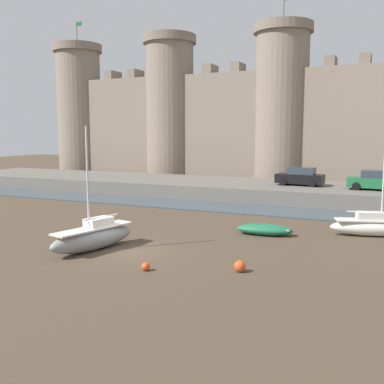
{
  "coord_description": "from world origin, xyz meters",
  "views": [
    {
      "loc": [
        12.02,
        -18.66,
        5.87
      ],
      "look_at": [
        1.34,
        4.84,
        2.5
      ],
      "focal_mm": 42.0,
      "sensor_mm": 36.0,
      "label": 1
    }
  ],
  "objects_px": {
    "sailboat_midflat_right": "(376,226)",
    "car_quay_west": "(375,181)",
    "rowboat_midflat_centre": "(265,229)",
    "mooring_buoy_near_shore": "(146,267)",
    "sailboat_foreground_centre": "(94,237)",
    "mooring_buoy_near_channel": "(240,266)",
    "car_quay_centre_west": "(300,177)"
  },
  "relations": [
    {
      "from": "mooring_buoy_near_shore",
      "to": "car_quay_centre_west",
      "type": "xyz_separation_m",
      "value": [
        1.92,
        23.83,
        1.89
      ]
    },
    {
      "from": "sailboat_foreground_centre",
      "to": "car_quay_centre_west",
      "type": "relative_size",
      "value": 1.49
    },
    {
      "from": "sailboat_midflat_right",
      "to": "car_quay_west",
      "type": "xyz_separation_m",
      "value": [
        -0.61,
        11.78,
        1.49
      ]
    },
    {
      "from": "mooring_buoy_near_channel",
      "to": "car_quay_centre_west",
      "type": "relative_size",
      "value": 0.12
    },
    {
      "from": "sailboat_foreground_centre",
      "to": "rowboat_midflat_centre",
      "type": "distance_m",
      "value": 9.83
    },
    {
      "from": "car_quay_west",
      "to": "mooring_buoy_near_channel",
      "type": "bearing_deg",
      "value": -101.47
    },
    {
      "from": "sailboat_foreground_centre",
      "to": "mooring_buoy_near_channel",
      "type": "xyz_separation_m",
      "value": [
        7.94,
        -0.46,
        -0.42
      ]
    },
    {
      "from": "sailboat_midflat_right",
      "to": "rowboat_midflat_centre",
      "type": "relative_size",
      "value": 1.95
    },
    {
      "from": "sailboat_foreground_centre",
      "to": "mooring_buoy_near_shore",
      "type": "relative_size",
      "value": 16.97
    },
    {
      "from": "car_quay_centre_west",
      "to": "mooring_buoy_near_shore",
      "type": "bearing_deg",
      "value": -94.61
    },
    {
      "from": "rowboat_midflat_centre",
      "to": "mooring_buoy_near_channel",
      "type": "relative_size",
      "value": 6.78
    },
    {
      "from": "mooring_buoy_near_shore",
      "to": "car_quay_centre_west",
      "type": "distance_m",
      "value": 23.98
    },
    {
      "from": "sailboat_foreground_centre",
      "to": "car_quay_west",
      "type": "bearing_deg",
      "value": 59.69
    },
    {
      "from": "car_quay_west",
      "to": "car_quay_centre_west",
      "type": "height_order",
      "value": "same"
    },
    {
      "from": "sailboat_midflat_right",
      "to": "mooring_buoy_near_channel",
      "type": "distance_m",
      "value": 10.91
    },
    {
      "from": "mooring_buoy_near_shore",
      "to": "car_quay_west",
      "type": "relative_size",
      "value": 0.09
    },
    {
      "from": "rowboat_midflat_centre",
      "to": "mooring_buoy_near_shore",
      "type": "relative_size",
      "value": 9.26
    },
    {
      "from": "sailboat_midflat_right",
      "to": "sailboat_foreground_centre",
      "type": "bearing_deg",
      "value": -144.38
    },
    {
      "from": "rowboat_midflat_centre",
      "to": "mooring_buoy_near_channel",
      "type": "xyz_separation_m",
      "value": [
        0.92,
        -7.33,
        -0.09
      ]
    },
    {
      "from": "sailboat_foreground_centre",
      "to": "mooring_buoy_near_shore",
      "type": "height_order",
      "value": "sailboat_foreground_centre"
    },
    {
      "from": "car_quay_centre_west",
      "to": "car_quay_west",
      "type": "bearing_deg",
      "value": -7.52
    },
    {
      "from": "rowboat_midflat_centre",
      "to": "sailboat_midflat_right",
      "type": "bearing_deg",
      "value": 22.0
    },
    {
      "from": "sailboat_midflat_right",
      "to": "rowboat_midflat_centre",
      "type": "bearing_deg",
      "value": -158.0
    },
    {
      "from": "mooring_buoy_near_shore",
      "to": "car_quay_centre_west",
      "type": "height_order",
      "value": "car_quay_centre_west"
    },
    {
      "from": "sailboat_midflat_right",
      "to": "mooring_buoy_near_channel",
      "type": "relative_size",
      "value": 13.23
    },
    {
      "from": "sailboat_foreground_centre",
      "to": "sailboat_midflat_right",
      "type": "distance_m",
      "value": 15.89
    },
    {
      "from": "mooring_buoy_near_channel",
      "to": "sailboat_foreground_centre",
      "type": "bearing_deg",
      "value": 176.7
    },
    {
      "from": "rowboat_midflat_centre",
      "to": "car_quay_west",
      "type": "xyz_separation_m",
      "value": [
        5.28,
        14.16,
        1.74
      ]
    },
    {
      "from": "rowboat_midflat_centre",
      "to": "car_quay_centre_west",
      "type": "xyz_separation_m",
      "value": [
        -0.91,
        14.98,
        1.74
      ]
    },
    {
      "from": "sailboat_midflat_right",
      "to": "car_quay_centre_west",
      "type": "bearing_deg",
      "value": 118.36
    },
    {
      "from": "rowboat_midflat_centre",
      "to": "mooring_buoy_near_channel",
      "type": "distance_m",
      "value": 7.39
    },
    {
      "from": "sailboat_foreground_centre",
      "to": "rowboat_midflat_centre",
      "type": "relative_size",
      "value": 1.83
    }
  ]
}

